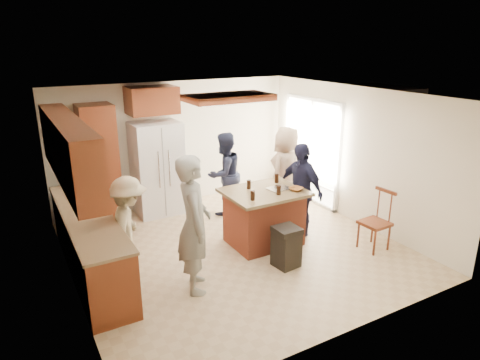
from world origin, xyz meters
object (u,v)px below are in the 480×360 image
trash_bin (286,247)px  person_counter (129,227)px  person_side_right (300,190)px  person_front_left (194,224)px  person_behind_left (224,174)px  person_behind_right (286,171)px  refrigerator (158,168)px  spindle_chair (376,223)px  kitchen_island (264,217)px

trash_bin → person_counter: bearing=156.1°
person_side_right → person_front_left: bearing=-81.7°
person_behind_left → person_counter: person_behind_left is taller
person_behind_left → person_behind_right: bearing=131.9°
person_front_left → person_counter: bearing=57.2°
person_front_left → trash_bin: (1.43, -0.12, -0.63)m
refrigerator → trash_bin: (0.94, -2.99, -0.58)m
person_behind_right → refrigerator: bearing=-52.5°
spindle_chair → refrigerator: bearing=128.0°
person_front_left → person_behind_left: (1.59, 2.18, -0.14)m
person_behind_left → person_side_right: bearing=97.2°
person_behind_right → spindle_chair: (0.40, -1.94, -0.41)m
person_side_right → refrigerator: bearing=-149.3°
trash_bin → spindle_chair: spindle_chair is taller
person_side_right → kitchen_island: 0.80m
person_behind_left → trash_bin: (-0.16, -2.30, -0.49)m
person_counter → person_behind_right: bearing=-58.5°
person_side_right → person_counter: 2.93m
person_behind_left → kitchen_island: 1.51m
person_side_right → kitchen_island: size_ratio=1.29×
person_front_left → kitchen_island: size_ratio=1.49×
person_counter → kitchen_island: bearing=-74.5°
person_side_right → refrigerator: size_ratio=0.92×
person_front_left → refrigerator: person_front_left is taller
kitchen_island → trash_bin: kitchen_island is taller
person_side_right → person_behind_left: bearing=-163.8°
person_behind_right → person_counter: bearing=-7.8°
person_behind_right → person_side_right: (-0.34, -0.89, -0.04)m
spindle_chair → person_behind_right: bearing=101.8°
person_counter → spindle_chair: 3.86m
person_front_left → trash_bin: size_ratio=3.02×
person_behind_left → person_counter: (-2.24, -1.38, -0.07)m
person_front_left → person_behind_left: bearing=-18.1°
refrigerator → spindle_chair: refrigerator is taller
person_side_right → trash_bin: person_side_right is taller
person_side_right → refrigerator: refrigerator is taller
person_front_left → spindle_chair: size_ratio=1.91×
person_front_left → trash_bin: bearing=-77.0°
person_behind_right → person_front_left: bearing=10.0°
person_counter → person_behind_left: bearing=-40.3°
person_side_right → spindle_chair: person_side_right is taller
person_side_right → person_counter: size_ratio=1.11×
person_side_right → trash_bin: size_ratio=2.62×
person_behind_left → person_front_left: bearing=36.4°
person_behind_left → person_side_right: size_ratio=0.98×
refrigerator → person_behind_left: bearing=-32.1°
person_counter → trash_bin: bearing=-95.8°
person_front_left → trash_bin: 1.57m
person_behind_left → refrigerator: 1.30m
person_behind_right → refrigerator: 2.48m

